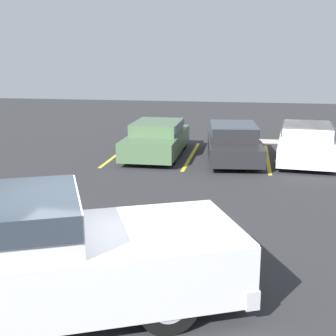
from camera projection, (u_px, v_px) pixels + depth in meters
name	position (u px, v px, depth m)	size (l,w,h in m)	color
ground_plane	(86.00, 307.00, 6.87)	(60.00, 60.00, 0.00)	#2D2D30
stall_stripe_a	(119.00, 153.00, 17.42)	(0.12, 4.76, 0.01)	yellow
stall_stripe_b	(191.00, 156.00, 16.97)	(0.12, 4.76, 0.01)	yellow
stall_stripe_c	(268.00, 158.00, 16.52)	(0.12, 4.76, 0.01)	yellow
pickup_truck	(24.00, 257.00, 6.47)	(6.50, 4.44, 1.76)	silver
parked_sedan_a	(157.00, 137.00, 16.92)	(1.82, 4.46, 1.22)	#4C6B47
parked_sedan_b	(233.00, 140.00, 16.39)	(2.17, 4.74, 1.21)	#232326
parked_sedan_c	(306.00, 141.00, 16.23)	(2.26, 4.74, 1.22)	silver
wheel_stop_curb	(274.00, 142.00, 19.28)	(1.78, 0.20, 0.14)	#B7B2A8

